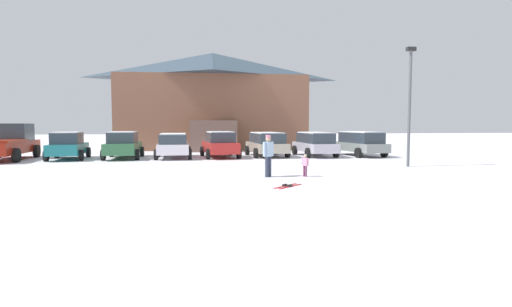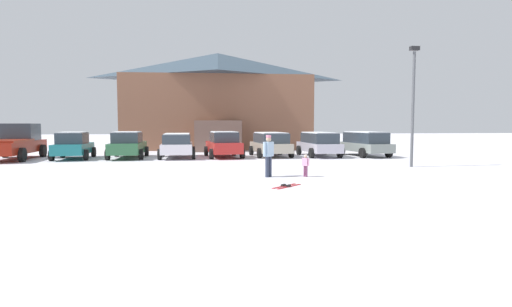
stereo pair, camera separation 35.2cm
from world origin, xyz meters
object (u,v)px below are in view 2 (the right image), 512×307
(ski_lodge, at_px, (218,100))
(pair_of_skis, at_px, (286,186))
(lamp_post, at_px, (413,100))
(skier_adult_in_blue_parka, at_px, (269,153))
(pickup_truck, at_px, (14,143))
(parked_green_coupe, at_px, (128,145))
(parked_grey_wagon, at_px, (365,143))
(parked_teal_hatchback, at_px, (73,145))
(parked_silver_wagon, at_px, (319,143))
(parked_white_suv, at_px, (177,144))
(parked_beige_suv, at_px, (270,143))
(parked_red_sedan, at_px, (224,144))
(skier_child_in_pink_snowsuit, at_px, (306,164))

(ski_lodge, height_order, pair_of_skis, ski_lodge)
(ski_lodge, relative_size, lamp_post, 2.82)
(skier_adult_in_blue_parka, bearing_deg, pickup_truck, 143.91)
(ski_lodge, distance_m, pickup_truck, 16.74)
(parked_green_coupe, xyz_separation_m, parked_grey_wagon, (15.25, -0.36, 0.04))
(parked_teal_hatchback, relative_size, skier_adult_in_blue_parka, 2.50)
(ski_lodge, bearing_deg, parked_silver_wagon, -60.07)
(parked_white_suv, relative_size, pickup_truck, 0.72)
(parked_teal_hatchback, distance_m, parked_white_suv, 6.20)
(parked_grey_wagon, relative_size, lamp_post, 0.82)
(parked_white_suv, xyz_separation_m, lamp_post, (11.78, -7.01, 2.44))
(parked_silver_wagon, height_order, pickup_truck, pickup_truck)
(ski_lodge, distance_m, parked_green_coupe, 12.65)
(ski_lodge, distance_m, parked_beige_suv, 11.34)
(ski_lodge, distance_m, parked_teal_hatchback, 14.56)
(pickup_truck, bearing_deg, parked_grey_wagon, -1.20)
(parked_green_coupe, xyz_separation_m, skier_adult_in_blue_parka, (7.20, -9.97, 0.11))
(parked_red_sedan, height_order, parked_beige_suv, parked_red_sedan)
(parked_red_sedan, distance_m, pickup_truck, 12.55)
(pickup_truck, bearing_deg, parked_teal_hatchback, -4.33)
(parked_green_coupe, height_order, skier_child_in_pink_snowsuit, parked_green_coupe)
(pickup_truck, bearing_deg, ski_lodge, 39.76)
(skier_child_in_pink_snowsuit, bearing_deg, pickup_truck, 146.28)
(parked_silver_wagon, distance_m, skier_child_in_pink_snowsuit, 10.59)
(parked_green_coupe, relative_size, pair_of_skis, 3.89)
(parked_beige_suv, bearing_deg, ski_lodge, 106.19)
(parked_beige_suv, height_order, skier_adult_in_blue_parka, skier_adult_in_blue_parka)
(parked_beige_suv, relative_size, parked_silver_wagon, 0.98)
(parked_beige_suv, distance_m, parked_grey_wagon, 6.26)
(parked_teal_hatchback, bearing_deg, parked_white_suv, 0.09)
(pickup_truck, bearing_deg, parked_white_suv, -1.49)
(parked_grey_wagon, distance_m, skier_child_in_pink_snowsuit, 11.76)
(parked_silver_wagon, distance_m, lamp_post, 7.89)
(parked_teal_hatchback, xyz_separation_m, lamp_post, (17.98, -7.00, 2.45))
(parked_green_coupe, bearing_deg, parked_silver_wagon, -0.60)
(pickup_truck, height_order, skier_adult_in_blue_parka, pickup_truck)
(parked_teal_hatchback, relative_size, parked_beige_suv, 0.91)
(ski_lodge, relative_size, skier_child_in_pink_snowsuit, 18.52)
(ski_lodge, bearing_deg, pair_of_skis, -86.57)
(parked_beige_suv, xyz_separation_m, lamp_post, (5.79, -7.38, 2.42))
(parked_silver_wagon, height_order, parked_grey_wagon, parked_grey_wagon)
(parked_red_sedan, distance_m, skier_adult_in_blue_parka, 9.95)
(parked_green_coupe, height_order, lamp_post, lamp_post)
(parked_beige_suv, xyz_separation_m, pickup_truck, (-15.63, -0.12, 0.13))
(parked_green_coupe, relative_size, lamp_post, 0.77)
(parked_red_sedan, xyz_separation_m, skier_adult_in_blue_parka, (1.27, -9.87, 0.11))
(parked_red_sedan, distance_m, skier_child_in_pink_snowsuit, 10.39)
(parked_white_suv, distance_m, skier_child_in_pink_snowsuit, 11.46)
(ski_lodge, distance_m, skier_adult_in_blue_parka, 20.87)
(parked_silver_wagon, bearing_deg, pickup_truck, 179.32)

